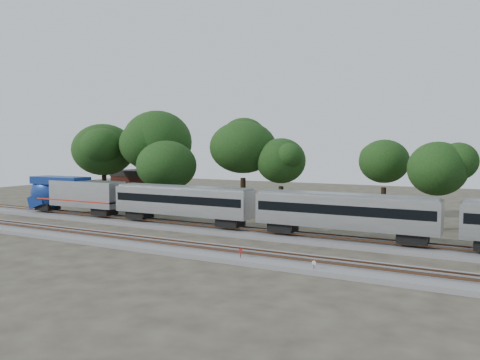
# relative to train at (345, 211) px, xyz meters

# --- Properties ---
(ground) EXTENTS (160.00, 160.00, 0.00)m
(ground) POSITION_rel_train_xyz_m (-10.62, -6.00, -3.28)
(ground) COLOR #383328
(ground) RESTS_ON ground
(track_far) EXTENTS (160.00, 5.00, 0.73)m
(track_far) POSITION_rel_train_xyz_m (-10.62, 0.00, -3.07)
(track_far) COLOR slate
(track_far) RESTS_ON ground
(track_near) EXTENTS (160.00, 5.00, 0.73)m
(track_near) POSITION_rel_train_xyz_m (-10.62, -10.00, -3.07)
(track_near) COLOR slate
(track_near) RESTS_ON ground
(train) EXTENTS (92.90, 3.21, 4.73)m
(train) POSITION_rel_train_xyz_m (0.00, 0.00, 0.00)
(train) COLOR silver
(train) RESTS_ON ground
(switch_stand_red) EXTENTS (0.36, 0.10, 1.15)m
(switch_stand_red) POSITION_rel_train_xyz_m (-5.57, -11.45, -2.55)
(switch_stand_red) COLOR #512D19
(switch_stand_red) RESTS_ON ground
(switch_stand_white) EXTENTS (0.32, 0.10, 1.01)m
(switch_stand_white) POSITION_rel_train_xyz_m (0.95, -11.97, -2.63)
(switch_stand_white) COLOR #512D19
(switch_stand_white) RESTS_ON ground
(switch_lever) EXTENTS (0.56, 0.42, 0.30)m
(switch_lever) POSITION_rel_train_xyz_m (-2.49, -11.13, -3.13)
(switch_lever) COLOR #512D19
(switch_lever) RESTS_ON ground
(brick_building) EXTENTS (11.23, 7.95, 5.38)m
(brick_building) POSITION_rel_train_xyz_m (-42.08, 21.55, -0.57)
(brick_building) COLOR maroon
(brick_building) RESTS_ON ground
(tree_0) EXTENTS (9.27, 9.27, 13.07)m
(tree_0) POSITION_rel_train_xyz_m (-43.56, 12.06, 5.83)
(tree_0) COLOR black
(tree_0) RESTS_ON ground
(tree_1) EXTENTS (10.46, 10.46, 14.75)m
(tree_1) POSITION_rel_train_xyz_m (-33.67, 13.46, 7.01)
(tree_1) COLOR black
(tree_1) RESTS_ON ground
(tree_2) EXTENTS (6.99, 6.99, 9.86)m
(tree_2) POSITION_rel_train_xyz_m (-28.87, 9.47, 3.58)
(tree_2) COLOR black
(tree_2) RESTS_ON ground
(tree_3) EXTENTS (9.66, 9.66, 13.63)m
(tree_3) POSITION_rel_train_xyz_m (-18.79, 14.10, 6.22)
(tree_3) COLOR black
(tree_3) RESTS_ON ground
(tree_4) EXTENTS (7.77, 7.77, 10.96)m
(tree_4) POSITION_rel_train_xyz_m (-13.01, 14.39, 4.35)
(tree_4) COLOR black
(tree_4) RESTS_ON ground
(tree_5) EXTENTS (7.75, 7.75, 10.92)m
(tree_5) POSITION_rel_train_xyz_m (-0.15, 19.37, 4.32)
(tree_5) COLOR black
(tree_5) RESTS_ON ground
(tree_6) EXTENTS (7.18, 7.18, 10.13)m
(tree_6) POSITION_rel_train_xyz_m (7.11, 12.60, 3.77)
(tree_6) COLOR black
(tree_6) RESTS_ON ground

